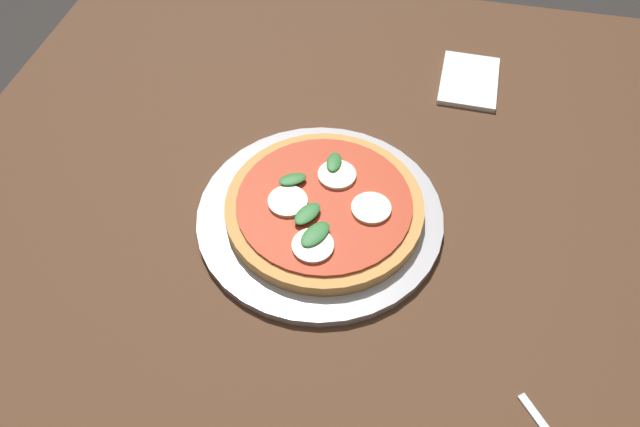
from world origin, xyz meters
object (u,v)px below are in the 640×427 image
(dining_table, at_px, (299,279))
(napkin, at_px, (469,80))
(serving_tray, at_px, (320,215))
(pizza, at_px, (324,206))

(dining_table, relative_size, napkin, 9.38)
(dining_table, bearing_deg, serving_tray, -26.49)
(dining_table, height_order, serving_tray, serving_tray)
(pizza, bearing_deg, dining_table, 149.44)
(dining_table, height_order, napkin, napkin)
(serving_tray, bearing_deg, napkin, -28.84)
(napkin, bearing_deg, serving_tray, 151.16)
(pizza, relative_size, napkin, 1.99)
(dining_table, relative_size, pizza, 4.72)
(serving_tray, distance_m, pizza, 0.02)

